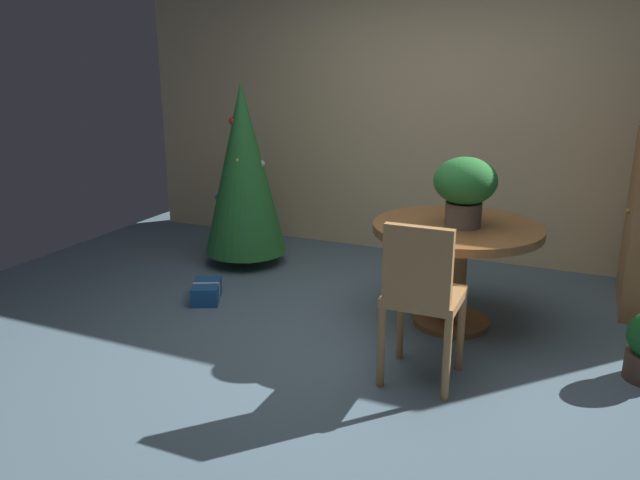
{
  "coord_description": "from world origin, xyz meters",
  "views": [
    {
      "loc": [
        1.22,
        -3.28,
        1.76
      ],
      "look_at": [
        -0.36,
        0.3,
        0.6
      ],
      "focal_mm": 34.82,
      "sensor_mm": 36.0,
      "label": 1
    }
  ],
  "objects": [
    {
      "name": "round_dining_table",
      "position": [
        0.46,
        0.67,
        0.55
      ],
      "size": [
        1.11,
        1.11,
        0.71
      ],
      "color": "brown",
      "rests_on": "ground_plane"
    },
    {
      "name": "ground_plane",
      "position": [
        0.0,
        0.0,
        0.0
      ],
      "size": [
        6.6,
        6.6,
        0.0
      ],
      "primitive_type": "plane",
      "color": "slate"
    },
    {
      "name": "back_wall_panel",
      "position": [
        0.0,
        2.2,
        1.3
      ],
      "size": [
        6.0,
        0.1,
        2.6
      ],
      "primitive_type": "cube",
      "color": "beige",
      "rests_on": "ground_plane"
    },
    {
      "name": "holiday_tree",
      "position": [
        -1.49,
        1.25,
        0.84
      ],
      "size": [
        0.71,
        0.71,
        1.57
      ],
      "color": "brown",
      "rests_on": "ground_plane"
    },
    {
      "name": "flower_vase",
      "position": [
        0.5,
        0.64,
        0.97
      ],
      "size": [
        0.4,
        0.4,
        0.45
      ],
      "color": "#665B51",
      "rests_on": "round_dining_table"
    },
    {
      "name": "gift_box_blue",
      "position": [
        -1.32,
        0.36,
        0.07
      ],
      "size": [
        0.31,
        0.37,
        0.14
      ],
      "color": "#1E569E",
      "rests_on": "ground_plane"
    },
    {
      "name": "wooden_chair_near",
      "position": [
        0.46,
        -0.21,
        0.54
      ],
      "size": [
        0.4,
        0.41,
        0.94
      ],
      "color": "#B27F4C",
      "rests_on": "ground_plane"
    }
  ]
}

